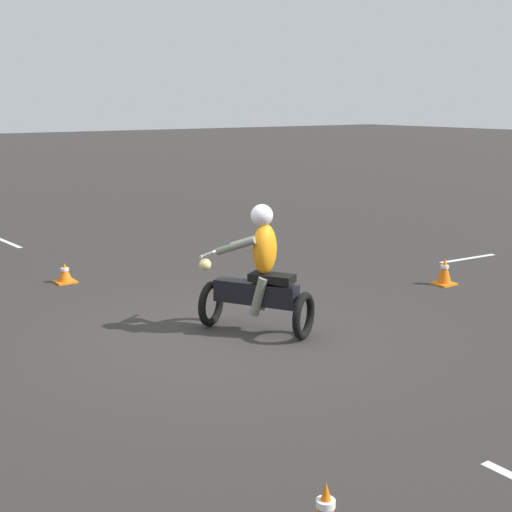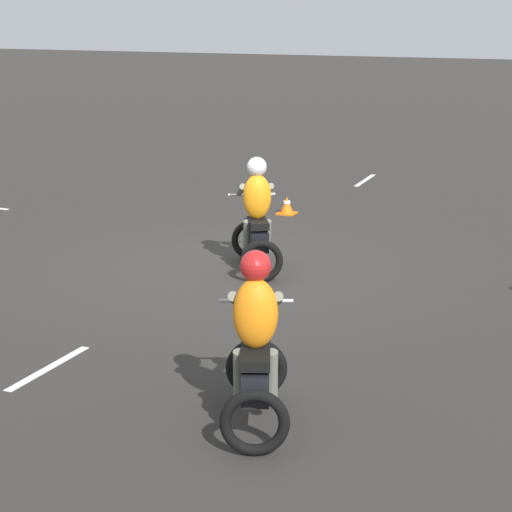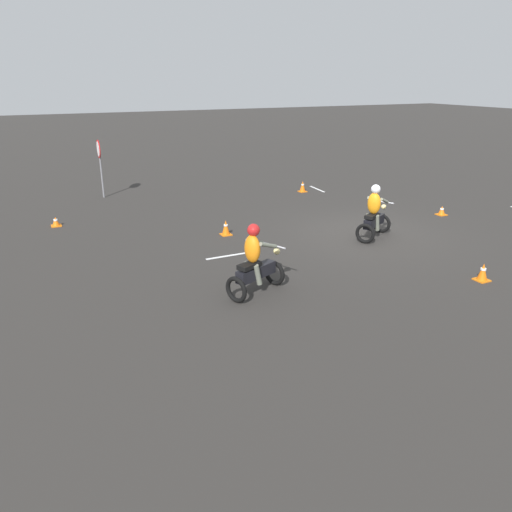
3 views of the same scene
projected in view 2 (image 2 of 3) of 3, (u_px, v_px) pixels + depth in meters
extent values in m
plane|color=#2D2B28|center=(227.00, 266.00, 14.62)|extent=(120.00, 120.00, 0.00)
torus|color=black|center=(251.00, 240.00, 14.97)|extent=(0.57, 0.39, 0.60)
torus|color=black|center=(262.00, 261.00, 13.71)|extent=(0.57, 0.39, 0.60)
cube|color=black|center=(256.00, 235.00, 14.29)|extent=(0.76, 1.07, 0.28)
cube|color=black|center=(258.00, 223.00, 14.02)|extent=(0.51, 0.61, 0.10)
cylinder|color=silver|center=(252.00, 195.00, 14.75)|extent=(0.62, 0.38, 0.04)
sphere|color=#F2E08C|center=(251.00, 205.00, 14.92)|extent=(0.22, 0.22, 0.16)
ellipsoid|color=orange|center=(257.00, 197.00, 14.03)|extent=(0.49, 0.44, 0.64)
cylinder|color=slate|center=(269.00, 189.00, 14.33)|extent=(0.35, 0.52, 0.27)
cylinder|color=slate|center=(241.00, 190.00, 14.29)|extent=(0.35, 0.52, 0.27)
cylinder|color=slate|center=(267.00, 236.00, 14.21)|extent=(0.23, 0.27, 0.51)
cylinder|color=slate|center=(247.00, 237.00, 14.18)|extent=(0.23, 0.27, 0.51)
sphere|color=silver|center=(257.00, 167.00, 13.97)|extent=(0.38, 0.38, 0.28)
torus|color=black|center=(257.00, 368.00, 9.67)|extent=(0.59, 0.33, 0.60)
torus|color=black|center=(255.00, 423.00, 8.41)|extent=(0.59, 0.33, 0.60)
cube|color=black|center=(256.00, 371.00, 8.98)|extent=(0.65, 1.11, 0.28)
cube|color=black|center=(255.00, 356.00, 8.72)|extent=(0.46, 0.62, 0.10)
cylinder|color=silver|center=(256.00, 301.00, 9.45)|extent=(0.66, 0.31, 0.04)
sphere|color=#F2E08C|center=(257.00, 315.00, 9.62)|extent=(0.21, 0.21, 0.16)
ellipsoid|color=orange|center=(256.00, 313.00, 8.73)|extent=(0.48, 0.41, 0.64)
cylinder|color=slate|center=(278.00, 298.00, 9.00)|extent=(0.30, 0.54, 0.27)
cylinder|color=slate|center=(234.00, 298.00, 9.01)|extent=(0.30, 0.54, 0.27)
cylinder|color=slate|center=(271.00, 375.00, 8.89)|extent=(0.21, 0.27, 0.51)
cylinder|color=slate|center=(240.00, 375.00, 8.89)|extent=(0.21, 0.27, 0.51)
sphere|color=red|center=(256.00, 266.00, 8.66)|extent=(0.37, 0.37, 0.28)
cube|color=orange|center=(287.00, 213.00, 18.28)|extent=(0.32, 0.32, 0.03)
cone|color=orange|center=(287.00, 205.00, 18.24)|extent=(0.24, 0.24, 0.30)
cylinder|color=white|center=(287.00, 202.00, 18.23)|extent=(0.13, 0.13, 0.05)
cube|color=silver|center=(49.00, 368.00, 10.52)|extent=(0.12, 1.43, 0.01)
cube|color=silver|center=(365.00, 180.00, 21.79)|extent=(0.21, 1.62, 0.01)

